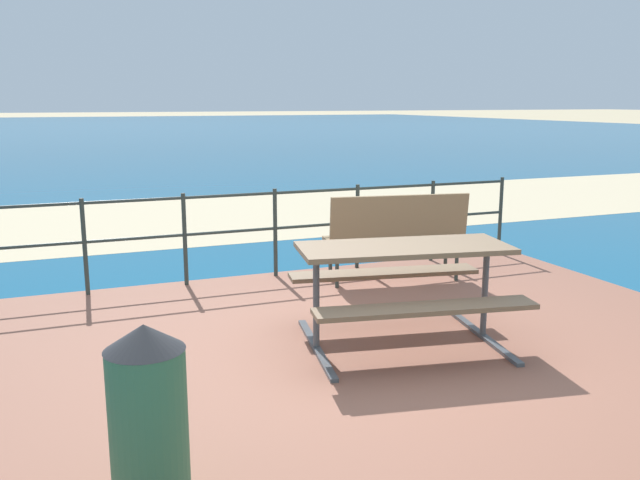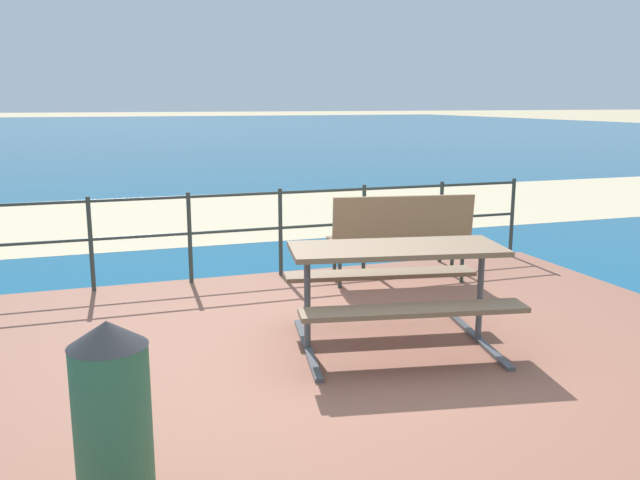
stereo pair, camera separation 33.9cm
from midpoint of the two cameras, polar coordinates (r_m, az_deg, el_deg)
name	(u,v)px [view 1 (the left image)]	position (r m, az deg, el deg)	size (l,w,h in m)	color
ground_plane	(375,358)	(5.28, 2.81, -9.97)	(240.00, 240.00, 0.00)	tan
patio_paving	(375,354)	(5.27, 2.81, -9.67)	(6.40, 5.20, 0.06)	#935B47
sea_water	(87,133)	(44.55, -19.34, 8.55)	(90.00, 90.00, 0.01)	#145B84
beach_strip	(194,217)	(11.76, -11.42, 1.95)	(54.00, 4.97, 0.01)	beige
picnic_table	(403,271)	(5.25, 5.24, -2.65)	(1.82, 1.55, 0.80)	#7A6047
park_bench	(397,230)	(7.06, 5.16, 0.86)	(1.52, 0.66, 0.95)	#8C704C
railing_fence	(275,222)	(7.33, -5.14, 1.50)	(5.94, 0.04, 0.97)	#2D3833
trash_bin	(148,418)	(3.34, -17.25, -14.26)	(0.37, 0.37, 0.91)	#386B47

